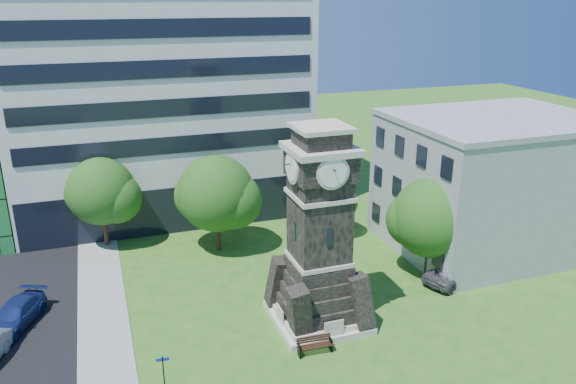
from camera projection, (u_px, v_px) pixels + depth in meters
name	position (u px, v px, depth m)	size (l,w,h in m)	color
ground	(282.00, 347.00, 31.91)	(160.00, 160.00, 0.00)	#2B5F1B
sidewalk	(104.00, 331.00, 33.39)	(3.00, 70.00, 0.06)	gray
clock_tower	(319.00, 242.00, 32.88)	(5.40, 5.40, 12.22)	beige
office_tall	(152.00, 52.00, 49.22)	(26.20, 15.11, 28.60)	white
office_low	(492.00, 182.00, 43.55)	(15.20, 12.20, 10.40)	#9EA2A4
car_street_north	(15.00, 315.00, 33.76)	(2.04, 5.03, 1.46)	navy
car_east_lot	(453.00, 273.00, 39.04)	(2.21, 4.79, 1.33)	#525257
park_bench	(315.00, 344.00, 31.23)	(2.00, 0.53, 1.03)	black
street_sign	(164.00, 374.00, 27.08)	(0.63, 0.06, 2.62)	black
tree_nw	(102.00, 193.00, 43.58)	(5.82, 5.29, 7.22)	#332114
tree_nc	(217.00, 196.00, 42.68)	(6.47, 5.88, 7.65)	#332114
tree_ne	(327.00, 199.00, 45.81)	(4.68, 4.25, 5.49)	#332114
tree_east	(432.00, 220.00, 38.91)	(6.12, 5.57, 7.16)	#332114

